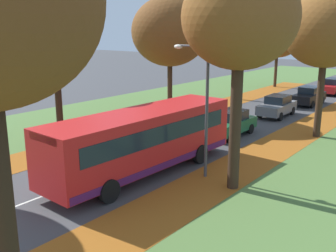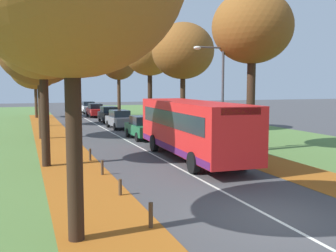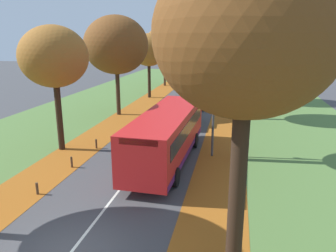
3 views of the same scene
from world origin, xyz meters
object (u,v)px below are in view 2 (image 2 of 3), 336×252
Objects in this scene: tree_left_mid at (39,48)px; bollard_fourth at (102,168)px; bus at (192,126)px; tree_right_far at (150,53)px; bollard_third at (120,187)px; car_grey_following at (120,119)px; car_black_third_in_line at (109,114)px; bollard_fifth at (90,155)px; car_red_fourth_in_line at (95,110)px; tree_left_distant at (35,67)px; tree_right_distant at (119,65)px; bollard_second at (151,215)px; streetlamp_right at (218,87)px; tree_right_mid at (183,51)px; tree_right_near at (252,28)px; tree_left_far at (41,66)px; car_green_lead at (143,127)px; tree_left_near at (42,39)px; car_white_trailing at (88,107)px.

tree_left_mid is 14.40m from bollard_fourth.
tree_left_mid is 0.86× the size of bus.
bus is (-4.05, -19.93, -5.41)m from tree_right_far.
tree_right_far reaches higher than bollard_third.
car_black_third_in_line is (0.30, 6.22, 0.00)m from car_grey_following.
bollard_fifth is 28.27m from car_red_fourth_in_line.
tree_left_distant is at bearing 92.96° from bollard_fourth.
tree_right_distant is 17.21m from car_grey_following.
bollard_second is 0.12× the size of streetlamp_right.
tree_right_far is at bearing 67.49° from bollard_fourth.
tree_right_mid is at bearing -68.27° from car_black_third_in_line.
tree_right_far is 11.55m from tree_right_distant.
streetlamp_right is at bearing 54.65° from bollard_second.
tree_right_far is 7.63m from car_black_third_in_line.
tree_left_distant is at bearing 110.44° from tree_right_near.
tree_right_distant is at bearing 48.55° from tree_left_far.
car_red_fourth_in_line is (5.04, 37.81, 0.46)m from bollard_second.
car_red_fourth_in_line is (0.02, 29.07, -0.89)m from bus.
car_green_lead is (4.90, 7.09, 0.50)m from bollard_fifth.
tree_left_near is at bearing 174.65° from bus.
bus is (5.06, 2.07, 1.38)m from bollard_fourth.
bollard_third is 21.56m from car_grey_following.
tree_right_far is 11.81m from car_red_fourth_in_line.
streetlamp_right is (8.63, -18.76, -1.87)m from tree_left_far.
tree_left_far is at bearing 119.00° from tree_right_near.
tree_right_distant reaches higher than bollard_fourth.
tree_right_distant is at bearing 77.10° from car_grey_following.
tree_right_near is 0.96× the size of tree_right_far.
tree_right_far reaches higher than tree_right_mid.
tree_left_near is 17.26m from car_grey_following.
car_green_lead is (6.29, -11.83, -4.80)m from tree_left_far.
tree_left_near is at bearing -109.22° from car_black_third_in_line.
tree_right_far is 14.97× the size of bollard_fourth.
tree_left_far is 8.32m from car_black_third_in_line.
streetlamp_right reaches higher than bollard_third.
tree_left_far reaches higher than car_green_lead.
bus is (5.05, -1.27, 1.39)m from bollard_fifth.
tree_left_far is 1.78× the size of car_black_third_in_line.
tree_left_distant is 15.01m from tree_right_far.
car_white_trailing is at bearing 99.51° from tree_right_mid.
tree_left_far is 11.98m from car_red_fourth_in_line.
tree_right_distant is at bearing 63.05° from tree_left_mid.
tree_left_mid is 14.18× the size of bollard_fourth.
bollard_third is at bearing -100.90° from car_black_third_in_line.
streetlamp_right is 1.41× the size of car_grey_following.
tree_right_far is at bearing 72.44° from bollard_second.
tree_left_near is at bearing -136.38° from tree_right_mid.
car_red_fourth_in_line is (-0.15, 7.28, 0.00)m from car_black_third_in_line.
bollard_second is (1.72, -39.05, -5.64)m from tree_left_distant.
tree_right_near is (10.59, -19.11, 1.41)m from tree_left_far.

